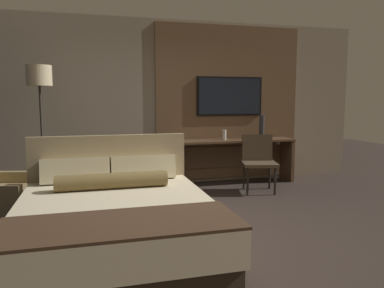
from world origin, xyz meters
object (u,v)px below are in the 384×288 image
at_px(tv, 230,96).
at_px(floor_lamp, 40,87).
at_px(desk_chair, 258,158).
at_px(book, 250,138).
at_px(bed, 116,221).
at_px(desk, 233,153).
at_px(vase_short, 224,135).
at_px(vase_tall, 262,127).

bearing_deg(tv, floor_lamp, -167.25).
relative_size(desk_chair, book, 3.87).
xyz_separation_m(desk_chair, floor_lamp, (-3.25, 0.13, 1.09)).
height_order(bed, desk, bed).
distance_m(vase_short, book, 0.48).
bearing_deg(book, vase_tall, -5.62).
bearing_deg(bed, vase_short, 51.04).
relative_size(vase_tall, vase_short, 2.46).
bearing_deg(floor_lamp, desk, 9.39).
bearing_deg(desk, bed, -131.10).
distance_m(desk_chair, floor_lamp, 3.43).
distance_m(vase_tall, vase_short, 0.70).
bearing_deg(floor_lamp, vase_short, 9.82).
bearing_deg(bed, floor_lamp, 113.23).
relative_size(bed, floor_lamp, 1.12).
distance_m(tv, vase_short, 0.71).
height_order(desk_chair, vase_short, vase_short).
xyz_separation_m(desk_chair, book, (0.12, 0.62, 0.25)).
bearing_deg(book, desk, 177.58).
height_order(bed, book, bed).
xyz_separation_m(tv, book, (0.31, -0.20, -0.73)).
distance_m(desk, vase_tall, 0.69).
bearing_deg(vase_tall, book, 174.38).
bearing_deg(tv, desk_chair, -77.01).
bearing_deg(floor_lamp, bed, -66.77).
relative_size(desk, vase_short, 12.66).
bearing_deg(desk_chair, tv, 117.89).
bearing_deg(bed, desk_chair, 38.32).
relative_size(floor_lamp, vase_short, 11.42).
distance_m(bed, floor_lamp, 2.56).
distance_m(vase_tall, book, 0.29).
xyz_separation_m(vase_tall, book, (-0.22, 0.02, -0.19)).
height_order(tv, desk_chair, tv).
xyz_separation_m(desk, tv, (0.00, 0.19, 0.99)).
xyz_separation_m(floor_lamp, vase_short, (2.89, 0.50, -0.78)).
height_order(desk, desk_chair, desk_chair).
relative_size(tv, desk_chair, 1.35).
distance_m(desk, tv, 1.00).
height_order(bed, tv, tv).
relative_size(desk_chair, floor_lamp, 0.47).
bearing_deg(bed, desk, 48.90).
xyz_separation_m(tv, vase_short, (-0.16, -0.19, -0.66)).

